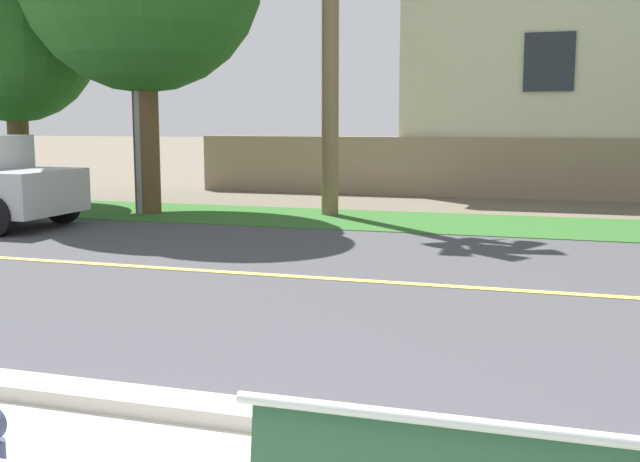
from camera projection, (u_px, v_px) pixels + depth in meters
ground_plane at (448, 262)px, 9.76m from camera, size 140.00×140.00×0.00m
curb_edge at (309, 423)px, 4.41m from camera, size 44.00×0.30×0.11m
street_asphalt at (428, 285)px, 8.34m from camera, size 52.00×8.00×0.01m
road_centre_line at (428, 285)px, 8.34m from camera, size 48.00×0.14×0.01m
far_verge_grass at (478, 224)px, 13.26m from camera, size 48.00×2.80×0.02m
shade_tree_far_left at (15, 26)px, 15.99m from camera, size 3.48×3.48×5.75m
garden_wall at (458, 167)px, 18.05m from camera, size 13.00×0.36×1.40m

